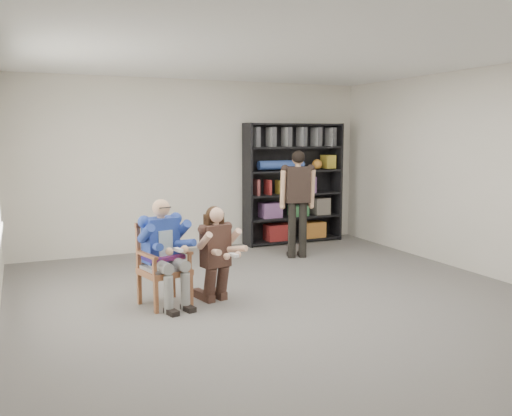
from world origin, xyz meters
name	(u,v)px	position (x,y,z in m)	size (l,w,h in m)	color
room_shell	(295,182)	(0.00, 0.00, 1.40)	(6.00, 7.00, 2.80)	silver
floor	(294,307)	(0.00, 0.00, 0.00)	(6.00, 7.00, 0.01)	slate
armchair	(164,265)	(-1.30, 0.65, 0.47)	(0.54, 0.52, 0.93)	brown
seated_man	(164,252)	(-1.30, 0.65, 0.61)	(0.52, 0.73, 1.21)	#274A9A
kneeling_woman	(217,254)	(-0.72, 0.53, 0.55)	(0.47, 0.75, 1.11)	#3C261E
bookshelf	(293,183)	(1.70, 3.28, 1.05)	(1.80, 0.38, 2.10)	black
standing_man	(298,205)	(1.19, 2.16, 0.83)	(0.51, 0.29, 1.67)	black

